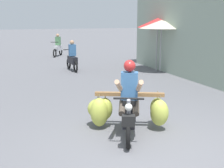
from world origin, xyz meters
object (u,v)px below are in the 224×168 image
object	(u,v)px
motorbike_main_loaded	(124,108)
motorbike_distant_ahead_left	(72,59)
motorbike_distant_ahead_right	(58,47)
market_umbrella_near_shop	(161,24)
market_umbrella_further_along	(158,23)

from	to	relation	value
motorbike_main_loaded	motorbike_distant_ahead_left	world-z (taller)	motorbike_main_loaded
motorbike_main_loaded	motorbike_distant_ahead_left	size ratio (longest dim) A/B	1.15
motorbike_main_loaded	motorbike_distant_ahead_right	distance (m)	13.49
motorbike_distant_ahead_left	market_umbrella_near_shop	size ratio (longest dim) A/B	0.71
motorbike_main_loaded	motorbike_distant_ahead_right	xyz separation A→B (m)	(1.07, 13.45, 0.05)
motorbike_distant_ahead_right	market_umbrella_further_along	bearing A→B (deg)	-64.38
motorbike_distant_ahead_left	market_umbrella_further_along	xyz separation A→B (m)	(3.67, -1.21, 1.59)
motorbike_distant_ahead_left	motorbike_distant_ahead_right	size ratio (longest dim) A/B	1.12
motorbike_distant_ahead_right	market_umbrella_further_along	distance (m)	7.75
motorbike_distant_ahead_left	market_umbrella_near_shop	bearing A→B (deg)	-24.37
motorbike_main_loaded	market_umbrella_further_along	distance (m)	8.08
motorbike_distant_ahead_left	motorbike_distant_ahead_right	distance (m)	5.65
motorbike_main_loaded	market_umbrella_near_shop	world-z (taller)	market_umbrella_near_shop
motorbike_main_loaded	market_umbrella_near_shop	size ratio (longest dim) A/B	0.82
motorbike_main_loaded	motorbike_distant_ahead_right	world-z (taller)	motorbike_main_loaded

